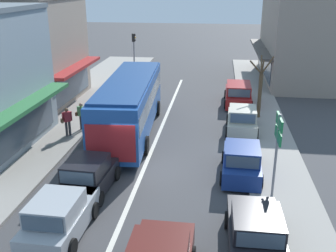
{
  "coord_description": "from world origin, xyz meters",
  "views": [
    {
      "loc": [
        3.32,
        -16.64,
        8.29
      ],
      "look_at": [
        0.79,
        2.54,
        1.2
      ],
      "focal_mm": 42.0,
      "sensor_mm": 36.0,
      "label": 1
    }
  ],
  "objects_px": {
    "city_bus": "(130,102)",
    "parked_sedan_kerb_front": "(256,235)",
    "hatchback_behind_bus_near": "(59,217)",
    "directional_road_sign": "(278,136)",
    "parked_wagon_kerb_rear": "(238,94)",
    "parked_hatchback_kerb_second": "(242,162)",
    "parked_hatchback_kerb_third": "(242,120)",
    "street_tree_right": "(260,90)",
    "traffic_light_downstreet": "(134,49)",
    "hatchback_queue_gap_filler": "(89,176)",
    "pedestrian_with_handbag_near": "(67,120)",
    "pedestrian_browsing_midblock": "(81,114)"
  },
  "relations": [
    {
      "from": "city_bus",
      "to": "parked_sedan_kerb_front",
      "type": "distance_m",
      "value": 12.04
    },
    {
      "from": "hatchback_behind_bus_near",
      "to": "directional_road_sign",
      "type": "distance_m",
      "value": 8.61
    },
    {
      "from": "parked_wagon_kerb_rear",
      "to": "parked_hatchback_kerb_second",
      "type": "bearing_deg",
      "value": -91.23
    },
    {
      "from": "city_bus",
      "to": "parked_hatchback_kerb_third",
      "type": "distance_m",
      "value": 6.6
    },
    {
      "from": "parked_sedan_kerb_front",
      "to": "street_tree_right",
      "type": "distance_m",
      "value": 13.76
    },
    {
      "from": "hatchback_behind_bus_near",
      "to": "traffic_light_downstreet",
      "type": "distance_m",
      "value": 22.64
    },
    {
      "from": "city_bus",
      "to": "traffic_light_downstreet",
      "type": "bearing_deg",
      "value": 101.04
    },
    {
      "from": "city_bus",
      "to": "traffic_light_downstreet",
      "type": "height_order",
      "value": "traffic_light_downstreet"
    },
    {
      "from": "hatchback_queue_gap_filler",
      "to": "street_tree_right",
      "type": "relative_size",
      "value": 0.93
    },
    {
      "from": "parked_sedan_kerb_front",
      "to": "pedestrian_with_handbag_near",
      "type": "bearing_deg",
      "value": 137.61
    },
    {
      "from": "parked_wagon_kerb_rear",
      "to": "pedestrian_browsing_midblock",
      "type": "height_order",
      "value": "pedestrian_browsing_midblock"
    },
    {
      "from": "parked_hatchback_kerb_second",
      "to": "pedestrian_with_handbag_near",
      "type": "relative_size",
      "value": 2.3
    },
    {
      "from": "street_tree_right",
      "to": "traffic_light_downstreet",
      "type": "bearing_deg",
      "value": 138.45
    },
    {
      "from": "hatchback_behind_bus_near",
      "to": "pedestrian_with_handbag_near",
      "type": "distance_m",
      "value": 9.31
    },
    {
      "from": "pedestrian_browsing_midblock",
      "to": "pedestrian_with_handbag_near",
      "type": "bearing_deg",
      "value": -113.77
    },
    {
      "from": "parked_sedan_kerb_front",
      "to": "traffic_light_downstreet",
      "type": "xyz_separation_m",
      "value": [
        -8.79,
        22.52,
        2.19
      ]
    },
    {
      "from": "parked_hatchback_kerb_second",
      "to": "parked_wagon_kerb_rear",
      "type": "distance_m",
      "value": 11.32
    },
    {
      "from": "parked_hatchback_kerb_second",
      "to": "pedestrian_with_handbag_near",
      "type": "bearing_deg",
      "value": 160.09
    },
    {
      "from": "hatchback_behind_bus_near",
      "to": "parked_hatchback_kerb_second",
      "type": "distance_m",
      "value": 8.34
    },
    {
      "from": "parked_hatchback_kerb_second",
      "to": "parked_hatchback_kerb_third",
      "type": "distance_m",
      "value": 5.68
    },
    {
      "from": "traffic_light_downstreet",
      "to": "parked_hatchback_kerb_second",
      "type": "bearing_deg",
      "value": -63.37
    },
    {
      "from": "parked_sedan_kerb_front",
      "to": "parked_hatchback_kerb_second",
      "type": "height_order",
      "value": "parked_hatchback_kerb_second"
    },
    {
      "from": "parked_hatchback_kerb_second",
      "to": "hatchback_behind_bus_near",
      "type": "bearing_deg",
      "value": -140.2
    },
    {
      "from": "parked_sedan_kerb_front",
      "to": "pedestrian_browsing_midblock",
      "type": "distance_m",
      "value": 13.57
    },
    {
      "from": "pedestrian_with_handbag_near",
      "to": "parked_hatchback_kerb_third",
      "type": "bearing_deg",
      "value": 12.91
    },
    {
      "from": "parked_sedan_kerb_front",
      "to": "pedestrian_with_handbag_near",
      "type": "relative_size",
      "value": 2.59
    },
    {
      "from": "parked_sedan_kerb_front",
      "to": "directional_road_sign",
      "type": "height_order",
      "value": "directional_road_sign"
    },
    {
      "from": "city_bus",
      "to": "directional_road_sign",
      "type": "xyz_separation_m",
      "value": [
        7.34,
        -6.53,
        0.82
      ]
    },
    {
      "from": "parked_sedan_kerb_front",
      "to": "hatchback_queue_gap_filler",
      "type": "bearing_deg",
      "value": 154.41
    },
    {
      "from": "pedestrian_with_handbag_near",
      "to": "hatchback_queue_gap_filler",
      "type": "bearing_deg",
      "value": -61.39
    },
    {
      "from": "directional_road_sign",
      "to": "parked_wagon_kerb_rear",
      "type": "bearing_deg",
      "value": 94.1
    },
    {
      "from": "pedestrian_browsing_midblock",
      "to": "parked_hatchback_kerb_third",
      "type": "bearing_deg",
      "value": 7.28
    },
    {
      "from": "hatchback_behind_bus_near",
      "to": "parked_hatchback_kerb_second",
      "type": "xyz_separation_m",
      "value": [
        6.41,
        5.34,
        0.0
      ]
    },
    {
      "from": "pedestrian_with_handbag_near",
      "to": "pedestrian_browsing_midblock",
      "type": "height_order",
      "value": "same"
    },
    {
      "from": "parked_wagon_kerb_rear",
      "to": "city_bus",
      "type": "bearing_deg",
      "value": -134.11
    },
    {
      "from": "parked_wagon_kerb_rear",
      "to": "street_tree_right",
      "type": "bearing_deg",
      "value": -68.93
    },
    {
      "from": "hatchback_behind_bus_near",
      "to": "hatchback_queue_gap_filler",
      "type": "distance_m",
      "value": 3.07
    },
    {
      "from": "hatchback_behind_bus_near",
      "to": "pedestrian_browsing_midblock",
      "type": "bearing_deg",
      "value": 104.92
    },
    {
      "from": "parked_sedan_kerb_front",
      "to": "traffic_light_downstreet",
      "type": "relative_size",
      "value": 1.01
    },
    {
      "from": "hatchback_behind_bus_near",
      "to": "parked_sedan_kerb_front",
      "type": "height_order",
      "value": "hatchback_behind_bus_near"
    },
    {
      "from": "parked_hatchback_kerb_second",
      "to": "parked_sedan_kerb_front",
      "type": "bearing_deg",
      "value": -87.65
    },
    {
      "from": "pedestrian_with_handbag_near",
      "to": "parked_wagon_kerb_rear",
      "type": "bearing_deg",
      "value": 38.99
    },
    {
      "from": "hatchback_behind_bus_near",
      "to": "traffic_light_downstreet",
      "type": "relative_size",
      "value": 0.89
    },
    {
      "from": "directional_road_sign",
      "to": "street_tree_right",
      "type": "height_order",
      "value": "street_tree_right"
    },
    {
      "from": "hatchback_queue_gap_filler",
      "to": "street_tree_right",
      "type": "bearing_deg",
      "value": 53.33
    },
    {
      "from": "hatchback_behind_bus_near",
      "to": "hatchback_queue_gap_filler",
      "type": "relative_size",
      "value": 0.99
    },
    {
      "from": "parked_hatchback_kerb_third",
      "to": "street_tree_right",
      "type": "distance_m",
      "value": 3.05
    },
    {
      "from": "traffic_light_downstreet",
      "to": "hatchback_queue_gap_filler",
      "type": "bearing_deg",
      "value": -83.54
    },
    {
      "from": "traffic_light_downstreet",
      "to": "pedestrian_with_handbag_near",
      "type": "relative_size",
      "value": 2.58
    },
    {
      "from": "traffic_light_downstreet",
      "to": "street_tree_right",
      "type": "bearing_deg",
      "value": -41.55
    }
  ]
}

